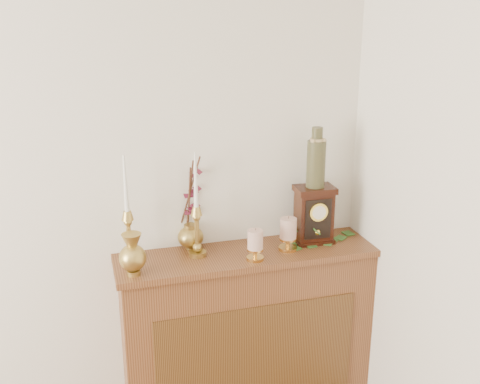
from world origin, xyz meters
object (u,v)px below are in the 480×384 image
object	(u,v)px
bud_vase	(133,255)
candlestick_center	(197,223)
ginger_jar	(192,206)
mantel_clock	(314,215)
ceramic_vase	(316,161)
candlestick_left	(128,228)

from	to	relation	value
bud_vase	candlestick_center	bearing A→B (deg)	21.12
ginger_jar	mantel_clock	distance (m)	0.59
bud_vase	mantel_clock	bearing A→B (deg)	7.91
candlestick_center	ceramic_vase	xyz separation A→B (m)	(0.58, 0.01, 0.25)
candlestick_left	candlestick_center	distance (m)	0.30
candlestick_left	bud_vase	bearing A→B (deg)	-90.00
candlestick_center	ceramic_vase	size ratio (longest dim) A/B	1.71
candlestick_center	bud_vase	distance (m)	0.33
bud_vase	ginger_jar	xyz separation A→B (m)	(0.31, 0.24, 0.11)
ginger_jar	ceramic_vase	world-z (taller)	ceramic_vase
candlestick_center	candlestick_left	bearing A→B (deg)	175.93
ceramic_vase	candlestick_left	bearing A→B (deg)	179.09
candlestick_left	ceramic_vase	size ratio (longest dim) A/B	1.72
ginger_jar	mantel_clock	world-z (taller)	ginger_jar
ginger_jar	ceramic_vase	size ratio (longest dim) A/B	1.59
ginger_jar	mantel_clock	bearing A→B (deg)	-11.24
ceramic_vase	candlestick_center	bearing A→B (deg)	-179.24
bud_vase	mantel_clock	world-z (taller)	mantel_clock
candlestick_left	ceramic_vase	distance (m)	0.91
candlestick_left	ceramic_vase	world-z (taller)	ceramic_vase
bud_vase	ginger_jar	bearing A→B (deg)	37.70
ginger_jar	ceramic_vase	xyz separation A→B (m)	(0.57, -0.11, 0.20)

